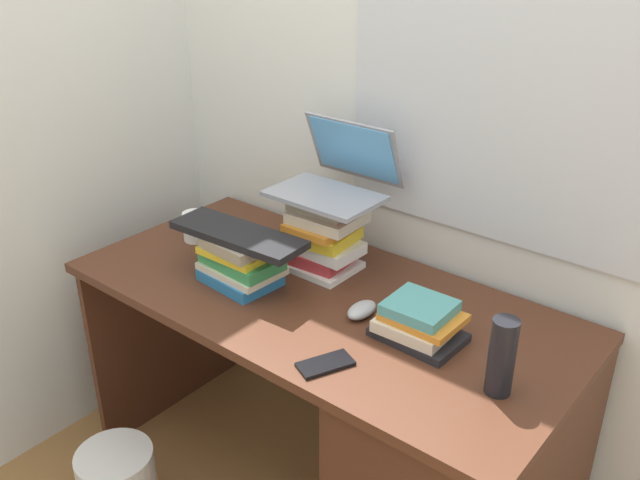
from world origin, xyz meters
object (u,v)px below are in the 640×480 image
at_px(cell_phone, 325,364).
at_px(mug, 196,226).
at_px(desk, 421,451).
at_px(book_stack_side, 418,322).
at_px(computer_mouse, 362,310).
at_px(laptop, 337,176).
at_px(keyboard, 238,234).
at_px(book_stack_keyboard_riser, 240,261).
at_px(water_bottle, 502,357).
at_px(book_stack_tall, 324,234).

bearing_deg(cell_phone, mug, -175.56).
xyz_separation_m(desk, book_stack_side, (-0.05, 0.02, 0.39)).
distance_m(computer_mouse, mug, 0.71).
xyz_separation_m(laptop, keyboard, (-0.13, -0.29, -0.13)).
distance_m(book_stack_keyboard_riser, water_bottle, 0.82).
bearing_deg(cell_phone, book_stack_side, 90.14).
relative_size(water_bottle, cell_phone, 1.42).
relative_size(computer_mouse, cell_phone, 0.76).
height_order(mug, water_bottle, water_bottle).
bearing_deg(mug, book_stack_keyboard_riser, -18.75).
bearing_deg(keyboard, computer_mouse, 8.20).
height_order(keyboard, water_bottle, water_bottle).
relative_size(book_stack_keyboard_riser, book_stack_side, 1.07).
bearing_deg(desk, cell_phone, -125.12).
bearing_deg(mug, book_stack_tall, 14.55).
height_order(desk, laptop, laptop).
xyz_separation_m(desk, book_stack_tall, (-0.48, 0.17, 0.46)).
bearing_deg(keyboard, book_stack_side, 5.20).
bearing_deg(mug, desk, -3.05).
bearing_deg(laptop, book_stack_keyboard_riser, -115.04).
height_order(keyboard, computer_mouse, keyboard).
relative_size(laptop, keyboard, 0.77).
height_order(book_stack_keyboard_riser, mug, book_stack_keyboard_riser).
distance_m(book_stack_keyboard_riser, book_stack_side, 0.57).
distance_m(desk, computer_mouse, 0.42).
distance_m(desk, book_stack_side, 0.39).
xyz_separation_m(book_stack_keyboard_riser, book_stack_side, (0.56, 0.08, -0.02)).
bearing_deg(mug, book_stack_side, -1.88).
distance_m(computer_mouse, cell_phone, 0.25).
relative_size(book_stack_side, cell_phone, 1.67).
distance_m(laptop, water_bottle, 0.76).
distance_m(book_stack_keyboard_riser, mug, 0.34).
distance_m(book_stack_keyboard_riser, computer_mouse, 0.40).
xyz_separation_m(computer_mouse, mug, (-0.71, 0.03, 0.03)).
bearing_deg(book_stack_tall, book_stack_side, -18.90).
bearing_deg(book_stack_tall, water_bottle, -17.57).
height_order(keyboard, mug, keyboard).
bearing_deg(cell_phone, keyboard, -175.72).
xyz_separation_m(keyboard, computer_mouse, (0.39, 0.08, -0.14)).
height_order(book_stack_tall, book_stack_keyboard_riser, book_stack_tall).
xyz_separation_m(book_stack_side, laptop, (-0.43, 0.21, 0.24)).
distance_m(book_stack_side, mug, 0.88).
bearing_deg(mug, keyboard, -19.31).
relative_size(book_stack_keyboard_riser, keyboard, 0.58).
bearing_deg(desk, water_bottle, -13.49).
relative_size(laptop, water_bottle, 1.68).
height_order(book_stack_side, keyboard, keyboard).
bearing_deg(mug, cell_phone, -19.54).
bearing_deg(book_stack_keyboard_riser, book_stack_side, 8.11).
xyz_separation_m(keyboard, water_bottle, (0.82, 0.01, -0.06)).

